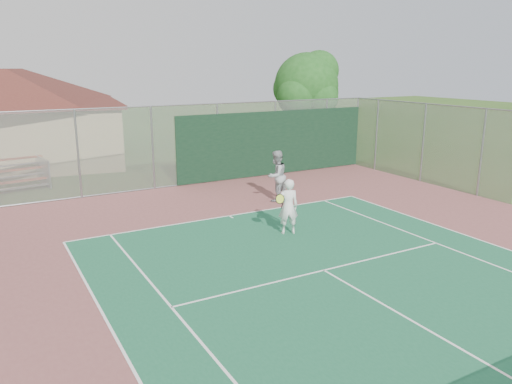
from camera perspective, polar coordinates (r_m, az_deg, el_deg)
back_fence at (r=22.48m, az=-4.11°, el=5.40°), size 20.08×0.11×3.53m
side_fence_right at (r=23.59m, az=18.55°, el=5.32°), size 0.08×9.00×3.50m
bleachers at (r=23.69m, az=-26.80°, el=1.81°), size 3.41×2.24×1.20m
tree at (r=28.94m, az=5.95°, el=11.81°), size 4.27×4.05×5.96m
player_white_front at (r=15.43m, az=3.67°, el=-1.72°), size 1.03×0.70×1.74m
player_grey_back at (r=19.18m, az=2.33°, el=1.80°), size 1.17×1.06×1.96m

